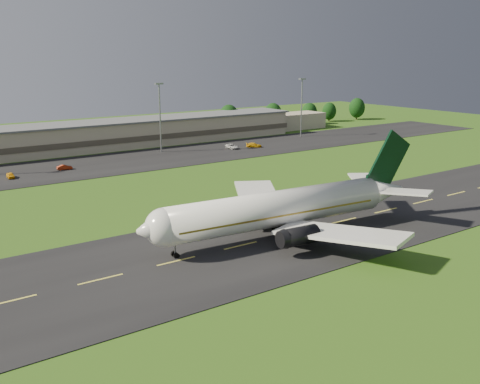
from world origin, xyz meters
TOP-DOWN VIEW (x-y plane):
  - ground at (0.00, 0.00)m, footprint 360.00×360.00m
  - taxiway at (0.00, 0.00)m, footprint 220.00×30.00m
  - apron at (0.00, 72.00)m, footprint 260.00×30.00m
  - airliner at (-14.10, -0.07)m, footprint 51.28×42.03m
  - terminal at (6.40, 96.18)m, footprint 145.00×16.00m
  - light_mast_centre at (5.00, 80.00)m, footprint 2.40×1.20m
  - light_mast_east at (60.00, 80.00)m, footprint 2.40×1.20m
  - tree_line at (35.38, 105.80)m, footprint 195.92×10.11m
  - service_vehicle_a at (-40.06, 68.46)m, footprint 1.73×3.87m
  - service_vehicle_b at (-26.73, 70.63)m, footprint 3.88×1.72m
  - service_vehicle_c at (25.49, 72.55)m, footprint 2.35×5.02m
  - service_vehicle_d at (32.47, 70.69)m, footprint 5.08×4.44m

SIDE VIEW (x-z plane):
  - ground at x=0.00m, z-range 0.00..0.00m
  - taxiway at x=0.00m, z-range 0.00..0.10m
  - apron at x=0.00m, z-range 0.00..0.10m
  - service_vehicle_b at x=-26.73m, z-range 0.10..1.34m
  - service_vehicle_a at x=-40.06m, z-range 0.10..1.39m
  - service_vehicle_c at x=25.49m, z-range 0.10..1.49m
  - service_vehicle_d at x=32.47m, z-range 0.10..1.51m
  - terminal at x=6.40m, z-range -0.21..8.19m
  - airliner at x=-14.10m, z-range -3.13..12.45m
  - tree_line at x=35.38m, z-range -0.10..10.20m
  - light_mast_centre at x=5.00m, z-range 2.56..22.91m
  - light_mast_east at x=60.00m, z-range 2.56..22.91m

